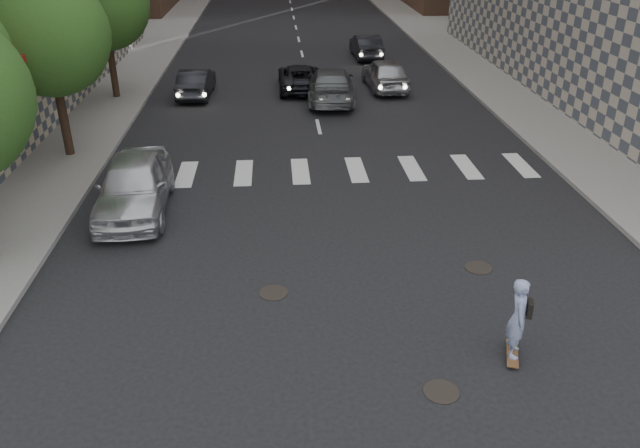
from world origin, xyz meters
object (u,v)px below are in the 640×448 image
Objects in this scene: skateboarder at (519,318)px; traffic_car_c at (300,77)px; traffic_car_b at (331,85)px; silver_sedan at (134,185)px; traffic_car_a at (196,83)px; tree_b at (49,28)px; traffic_car_e at (366,46)px; traffic_car_d at (385,74)px.

traffic_car_c is at bearing 117.31° from skateboarder.
skateboarder is 0.35× the size of traffic_car_b.
skateboarder reaches higher than silver_sedan.
silver_sedan is 13.16m from traffic_car_a.
traffic_car_b reaches higher than traffic_car_a.
skateboarder reaches higher than traffic_car_c.
silver_sedan is at bearing 90.58° from traffic_car_a.
tree_b is 1.53× the size of traffic_car_e.
traffic_car_d is (13.31, 8.86, -3.86)m from tree_b.
traffic_car_e is at bearing 50.77° from tree_b.
traffic_car_b is 3.61m from traffic_car_d.
silver_sedan is (3.31, -4.99, -3.79)m from tree_b.
traffic_car_b is at bearing 70.64° from traffic_car_e.
traffic_car_a is 12.62m from traffic_car_e.
tree_b reaches higher than traffic_car_d.
tree_b is 21.51m from traffic_car_e.
silver_sedan is at bearing 157.91° from skateboarder.
traffic_car_b is at bearing 32.21° from traffic_car_d.
skateboarder is 0.41× the size of traffic_car_c.
traffic_car_d is at bearing 33.67° from tree_b.
silver_sedan is (-9.08, 7.71, -0.13)m from skateboarder.
silver_sedan is 0.92× the size of traffic_car_b.
tree_b is 1.43× the size of traffic_car_d.
traffic_car_e is (9.58, 8.22, 0.03)m from traffic_car_a.
traffic_car_c is 1.06× the size of traffic_car_e.
traffic_car_a is at bearing 38.91° from traffic_car_e.
traffic_car_d is (10.00, 13.85, -0.06)m from silver_sedan.
tree_b is 1.22× the size of traffic_car_b.
traffic_car_d reaches higher than traffic_car_e.
traffic_car_e is at bearing -103.87° from traffic_car_b.
traffic_car_a is at bearing 1.98° from traffic_car_d.
tree_b reaches higher than traffic_car_a.
tree_b is at bearing 31.42° from traffic_car_d.
silver_sedan is at bearing 51.93° from traffic_car_d.
traffic_car_a is 6.68m from traffic_car_b.
tree_b is at bearing 45.05° from traffic_car_c.
traffic_car_c is at bearing 57.13° from traffic_car_e.
silver_sedan is 1.09× the size of traffic_car_c.
skateboarder reaches higher than traffic_car_d.
traffic_car_d is (0.92, 21.56, -0.19)m from skateboarder.
skateboarder is 0.37× the size of silver_sedan.
traffic_car_c is at bearing -53.78° from traffic_car_b.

